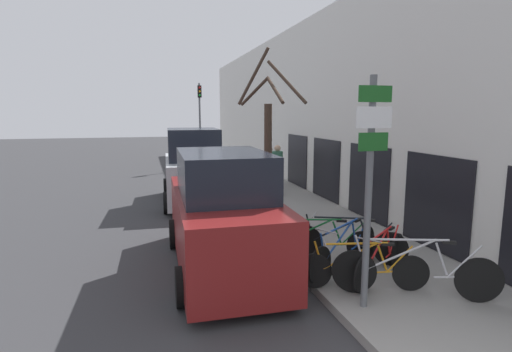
{
  "coord_description": "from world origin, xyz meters",
  "views": [
    {
      "loc": [
        -1.67,
        -2.02,
        3.06
      ],
      "look_at": [
        0.67,
        6.37,
        1.68
      ],
      "focal_mm": 28.0,
      "sensor_mm": 36.0,
      "label": 1
    }
  ],
  "objects_px": {
    "street_tree": "(268,149)",
    "pedestrian_far": "(270,163)",
    "bicycle_3": "(345,250)",
    "bicycle_4": "(347,242)",
    "bicycle_1": "(362,269)",
    "parked_car_1": "(193,170)",
    "pedestrian_near": "(277,165)",
    "signpost": "(369,182)",
    "bicycle_2": "(381,258)",
    "traffic_light": "(200,113)",
    "bicycle_0": "(415,272)",
    "bicycle_5": "(320,241)",
    "parked_car_0": "(223,216)"
  },
  "relations": [
    {
      "from": "pedestrian_far",
      "to": "bicycle_0",
      "type": "bearing_deg",
      "value": 101.29
    },
    {
      "from": "bicycle_2",
      "to": "bicycle_4",
      "type": "height_order",
      "value": "bicycle_4"
    },
    {
      "from": "bicycle_4",
      "to": "pedestrian_near",
      "type": "relative_size",
      "value": 1.11
    },
    {
      "from": "signpost",
      "to": "pedestrian_near",
      "type": "bearing_deg",
      "value": 80.06
    },
    {
      "from": "bicycle_2",
      "to": "parked_car_1",
      "type": "height_order",
      "value": "parked_car_1"
    },
    {
      "from": "bicycle_1",
      "to": "bicycle_3",
      "type": "distance_m",
      "value": 0.84
    },
    {
      "from": "signpost",
      "to": "bicycle_4",
      "type": "height_order",
      "value": "signpost"
    },
    {
      "from": "parked_car_1",
      "to": "pedestrian_far",
      "type": "height_order",
      "value": "parked_car_1"
    },
    {
      "from": "bicycle_1",
      "to": "bicycle_2",
      "type": "height_order",
      "value": "bicycle_2"
    },
    {
      "from": "bicycle_0",
      "to": "parked_car_1",
      "type": "height_order",
      "value": "parked_car_1"
    },
    {
      "from": "bicycle_3",
      "to": "parked_car_0",
      "type": "xyz_separation_m",
      "value": [
        -2.09,
        1.06,
        0.53
      ]
    },
    {
      "from": "bicycle_2",
      "to": "traffic_light",
      "type": "xyz_separation_m",
      "value": [
        -0.99,
        16.16,
        2.51
      ]
    },
    {
      "from": "bicycle_1",
      "to": "bicycle_4",
      "type": "distance_m",
      "value": 1.29
    },
    {
      "from": "signpost",
      "to": "bicycle_2",
      "type": "relative_size",
      "value": 1.94
    },
    {
      "from": "signpost",
      "to": "pedestrian_near",
      "type": "relative_size",
      "value": 1.95
    },
    {
      "from": "parked_car_1",
      "to": "street_tree",
      "type": "bearing_deg",
      "value": -67.14
    },
    {
      "from": "bicycle_3",
      "to": "street_tree",
      "type": "xyz_separation_m",
      "value": [
        -0.53,
        3.16,
        1.63
      ]
    },
    {
      "from": "bicycle_3",
      "to": "parked_car_1",
      "type": "height_order",
      "value": "parked_car_1"
    },
    {
      "from": "bicycle_5",
      "to": "bicycle_1",
      "type": "bearing_deg",
      "value": -151.96
    },
    {
      "from": "bicycle_0",
      "to": "bicycle_2",
      "type": "xyz_separation_m",
      "value": [
        -0.08,
        0.8,
        -0.04
      ]
    },
    {
      "from": "bicycle_2",
      "to": "signpost",
      "type": "bearing_deg",
      "value": 100.73
    },
    {
      "from": "bicycle_0",
      "to": "bicycle_5",
      "type": "height_order",
      "value": "bicycle_0"
    },
    {
      "from": "bicycle_3",
      "to": "pedestrian_near",
      "type": "distance_m",
      "value": 7.39
    },
    {
      "from": "bicycle_2",
      "to": "parked_car_1",
      "type": "bearing_deg",
      "value": -17.4
    },
    {
      "from": "bicycle_0",
      "to": "traffic_light",
      "type": "xyz_separation_m",
      "value": [
        -1.07,
        16.96,
        2.46
      ]
    },
    {
      "from": "bicycle_3",
      "to": "parked_car_1",
      "type": "bearing_deg",
      "value": -16.82
    },
    {
      "from": "bicycle_3",
      "to": "pedestrian_far",
      "type": "relative_size",
      "value": 1.28
    },
    {
      "from": "street_tree",
      "to": "pedestrian_far",
      "type": "bearing_deg",
      "value": 71.79
    },
    {
      "from": "parked_car_0",
      "to": "bicycle_4",
      "type": "bearing_deg",
      "value": -13.84
    },
    {
      "from": "parked_car_1",
      "to": "bicycle_2",
      "type": "bearing_deg",
      "value": -69.6
    },
    {
      "from": "bicycle_1",
      "to": "bicycle_5",
      "type": "distance_m",
      "value": 1.48
    },
    {
      "from": "bicycle_1",
      "to": "bicycle_5",
      "type": "xyz_separation_m",
      "value": [
        -0.09,
        1.48,
        0.01
      ]
    },
    {
      "from": "bicycle_0",
      "to": "traffic_light",
      "type": "distance_m",
      "value": 17.17
    },
    {
      "from": "bicycle_4",
      "to": "parked_car_1",
      "type": "bearing_deg",
      "value": 50.77
    },
    {
      "from": "bicycle_4",
      "to": "parked_car_0",
      "type": "height_order",
      "value": "parked_car_0"
    },
    {
      "from": "parked_car_1",
      "to": "pedestrian_near",
      "type": "xyz_separation_m",
      "value": [
        3.07,
        0.23,
        0.03
      ]
    },
    {
      "from": "parked_car_0",
      "to": "street_tree",
      "type": "height_order",
      "value": "street_tree"
    },
    {
      "from": "street_tree",
      "to": "traffic_light",
      "type": "xyz_separation_m",
      "value": [
        -0.01,
        12.49,
        0.87
      ]
    },
    {
      "from": "traffic_light",
      "to": "bicycle_2",
      "type": "bearing_deg",
      "value": -86.5
    },
    {
      "from": "pedestrian_far",
      "to": "traffic_light",
      "type": "height_order",
      "value": "traffic_light"
    },
    {
      "from": "traffic_light",
      "to": "bicycle_0",
      "type": "bearing_deg",
      "value": -86.39
    },
    {
      "from": "pedestrian_far",
      "to": "bicycle_4",
      "type": "bearing_deg",
      "value": 98.59
    },
    {
      "from": "bicycle_3",
      "to": "bicycle_4",
      "type": "bearing_deg",
      "value": -65.28
    },
    {
      "from": "bicycle_0",
      "to": "bicycle_2",
      "type": "relative_size",
      "value": 1.33
    },
    {
      "from": "traffic_light",
      "to": "bicycle_3",
      "type": "bearing_deg",
      "value": -88.02
    },
    {
      "from": "parked_car_0",
      "to": "parked_car_1",
      "type": "relative_size",
      "value": 1.1
    },
    {
      "from": "bicycle_3",
      "to": "parked_car_0",
      "type": "height_order",
      "value": "parked_car_0"
    },
    {
      "from": "bicycle_2",
      "to": "parked_car_0",
      "type": "height_order",
      "value": "parked_car_0"
    },
    {
      "from": "bicycle_1",
      "to": "pedestrian_far",
      "type": "bearing_deg",
      "value": 10.44
    },
    {
      "from": "bicycle_3",
      "to": "pedestrian_far",
      "type": "bearing_deg",
      "value": -40.88
    }
  ]
}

